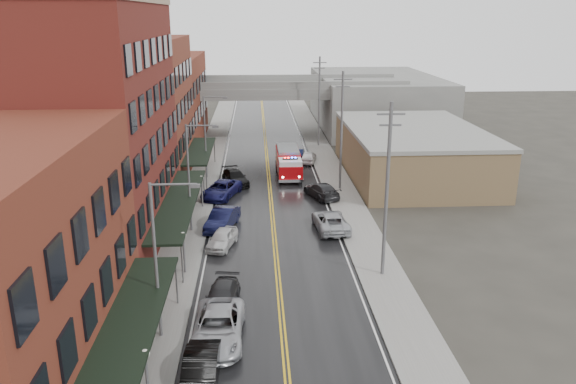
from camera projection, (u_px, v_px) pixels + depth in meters
name	position (u px, v px, depth m)	size (l,w,h in m)	color
road	(271.00, 207.00, 52.59)	(11.00, 160.00, 0.02)	black
sidewalk_left	(193.00, 207.00, 52.17)	(3.00, 160.00, 0.15)	slate
sidewalk_right	(349.00, 204.00, 52.98)	(3.00, 160.00, 0.15)	slate
curb_left	(211.00, 207.00, 52.26)	(0.30, 160.00, 0.15)	gray
curb_right	(331.00, 205.00, 52.89)	(0.30, 160.00, 0.15)	gray
brick_building_b	(98.00, 128.00, 42.48)	(9.00, 20.00, 18.00)	#5D1B18
brick_building_c	(143.00, 110.00, 59.59)	(9.00, 15.00, 15.00)	brown
brick_building_far	(168.00, 100.00, 76.70)	(9.00, 20.00, 12.00)	#5F2819
tan_building	(412.00, 153.00, 62.25)	(14.00, 22.00, 5.00)	brown
right_far_block	(375.00, 100.00, 90.46)	(18.00, 30.00, 8.00)	slate
awning_0	(129.00, 329.00, 26.53)	(2.60, 16.00, 3.09)	black
awning_1	(180.00, 202.00, 44.61)	(2.60, 18.00, 3.09)	black
awning_2	(200.00, 151.00, 61.27)	(2.60, 13.00, 3.09)	black
globe_lamp_0	(146.00, 366.00, 24.89)	(0.44, 0.44, 3.12)	#59595B
globe_lamp_1	(184.00, 243.00, 38.22)	(0.44, 0.44, 3.12)	#59595B
globe_lamp_2	(202.00, 184.00, 51.54)	(0.44, 0.44, 3.12)	#59595B
street_lamp_0	(160.00, 252.00, 29.73)	(2.64, 0.22, 9.00)	#59595B
street_lamp_1	(192.00, 171.00, 44.96)	(2.64, 0.22, 9.00)	#59595B
street_lamp_2	(207.00, 132.00, 60.18)	(2.64, 0.22, 9.00)	#59595B
utility_pole_0	(387.00, 188.00, 36.82)	(1.80, 0.24, 12.00)	#59595B
utility_pole_1	(342.00, 129.00, 55.85)	(1.80, 0.24, 12.00)	#59595B
utility_pole_2	(319.00, 100.00, 74.89)	(1.80, 0.24, 12.00)	#59595B
overpass	(264.00, 96.00, 81.25)	(40.00, 10.00, 7.50)	slate
fire_truck	(289.00, 162.00, 62.31)	(3.28, 8.06, 2.93)	#A1070B
parked_car_left_1	(201.00, 372.00, 26.95)	(1.66, 4.77, 1.57)	black
parked_car_left_2	(218.00, 327.00, 30.73)	(2.75, 5.96, 1.66)	#A6A8AE
parked_car_left_3	(222.00, 297.00, 34.40)	(1.86, 4.57, 1.33)	black
parked_car_left_4	(222.00, 238.00, 43.27)	(1.66, 4.12, 1.40)	silver
parked_car_left_5	(222.00, 219.00, 46.97)	(1.77, 5.08, 1.67)	black
parked_car_left_6	(221.00, 190.00, 55.09)	(2.62, 5.68, 1.58)	#131449
parked_car_left_7	(235.00, 178.00, 59.35)	(2.06, 5.06, 1.47)	black
parked_car_right_0	(331.00, 221.00, 46.73)	(2.55, 5.53, 1.54)	#A2A5AA
parked_car_right_1	(321.00, 190.00, 55.00)	(2.07, 5.09, 1.48)	#252628
parked_car_right_2	(308.00, 157.00, 68.08)	(1.67, 4.15, 1.41)	white
parked_car_right_3	(298.00, 154.00, 69.66)	(1.44, 4.13, 1.36)	black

